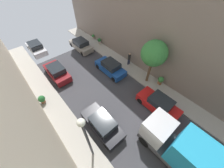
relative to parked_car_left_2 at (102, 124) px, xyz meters
name	(u,v)px	position (x,y,z in m)	size (l,w,h in m)	color
ground	(149,134)	(2.70, -3.08, -0.72)	(32.00, 32.00, 0.00)	#38383D
sidewalk_right	(179,102)	(7.70, -3.08, -0.64)	(2.00, 44.00, 0.15)	#A8A399
parked_car_left_2	(102,124)	(0.00, 0.00, 0.00)	(1.78, 4.20, 1.57)	black
parked_car_left_3	(57,72)	(0.00, 8.83, 0.00)	(1.78, 4.20, 1.57)	maroon
parked_car_left_4	(36,48)	(0.00, 15.76, 0.00)	(1.78, 4.20, 1.57)	silver
parked_car_right_2	(159,104)	(5.40, -1.98, 0.00)	(1.78, 4.20, 1.57)	red
parked_car_right_3	(110,67)	(5.40, 5.22, 0.00)	(1.78, 4.20, 1.57)	#194799
parked_car_right_4	(81,45)	(5.40, 12.10, 0.00)	(1.78, 4.20, 1.57)	gray
delivery_truck	(191,157)	(2.70, -6.06, 1.07)	(2.26, 6.60, 3.38)	#4C4C51
pedestrian	(129,58)	(8.14, 4.67, 0.35)	(0.40, 0.36, 1.72)	#2D334C
street_tree_1	(154,54)	(7.53, 1.11, 3.21)	(2.62, 2.62, 5.12)	brown
potted_plant_1	(99,41)	(8.29, 11.32, -0.02)	(0.56, 0.56, 0.94)	#B2A899
potted_plant_2	(161,80)	(8.27, -0.19, -0.03)	(0.65, 0.65, 0.98)	brown
potted_plant_3	(93,37)	(8.49, 13.30, -0.18)	(0.44, 0.44, 0.74)	#B2A899
potted_plant_4	(42,99)	(-2.93, 6.10, -0.05)	(0.67, 0.67, 0.92)	brown
lamp_post	(86,136)	(-1.90, -1.18, 3.07)	(0.44, 0.44, 5.53)	#333338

